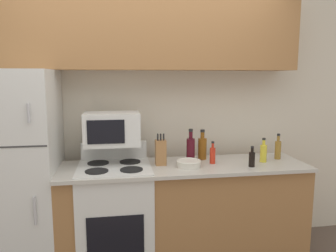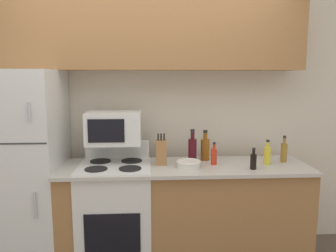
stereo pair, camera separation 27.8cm
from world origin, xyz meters
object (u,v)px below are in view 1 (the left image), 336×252
(knife_block, at_px, (161,152))
(bowl, at_px, (189,163))
(bottle_whiskey, at_px, (202,148))
(bottle_soy_sauce, at_px, (252,159))
(bottle_vinegar, at_px, (278,149))
(microwave, at_px, (112,129))
(refrigerator, at_px, (17,175))
(bottle_wine_red, at_px, (191,149))
(stove, at_px, (116,217))
(bottle_cooking_spray, at_px, (263,153))
(bottle_hot_sauce, at_px, (213,155))

(knife_block, relative_size, bowl, 1.31)
(bottle_whiskey, relative_size, bottle_soy_sauce, 1.56)
(bottle_vinegar, bearing_deg, bowl, -171.36)
(microwave, distance_m, bottle_vinegar, 1.55)
(refrigerator, relative_size, bottle_whiskey, 6.24)
(microwave, relative_size, bottle_wine_red, 1.59)
(bottle_soy_sauce, bearing_deg, bottle_wine_red, 151.90)
(stove, height_order, bowl, stove)
(bottle_whiskey, bearing_deg, stove, -168.62)
(microwave, xyz_separation_m, bowl, (0.64, -0.19, -0.29))
(refrigerator, bearing_deg, bowl, -6.34)
(bottle_wine_red, distance_m, bottle_cooking_spray, 0.66)
(refrigerator, height_order, bottle_vinegar, refrigerator)
(bottle_soy_sauce, bearing_deg, refrigerator, 173.09)
(bowl, xyz_separation_m, bottle_hot_sauce, (0.23, 0.08, 0.05))
(bottle_cooking_spray, bearing_deg, bottle_soy_sauce, -141.18)
(microwave, xyz_separation_m, bottle_whiskey, (0.83, 0.05, -0.21))
(bottle_whiskey, height_order, bottle_wine_red, bottle_wine_red)
(bowl, xyz_separation_m, bottle_cooking_spray, (0.70, 0.05, 0.06))
(microwave, bearing_deg, bottle_hot_sauce, -7.66)
(knife_block, xyz_separation_m, bottle_vinegar, (1.11, 0.03, -0.02))
(bowl, distance_m, bottle_vinegar, 0.90)
(bottle_whiskey, distance_m, bottle_hot_sauce, 0.17)
(refrigerator, bearing_deg, knife_block, -2.57)
(bottle_cooking_spray, bearing_deg, refrigerator, 177.20)
(bottle_hot_sauce, relative_size, bottle_cooking_spray, 0.91)
(bottle_hot_sauce, bearing_deg, stove, -179.99)
(knife_block, bearing_deg, microwave, 168.05)
(bottle_cooking_spray, bearing_deg, bottle_vinegar, 23.66)
(stove, xyz_separation_m, bottle_vinegar, (1.52, 0.06, 0.54))
(stove, relative_size, bottle_soy_sauce, 6.08)
(bottle_vinegar, height_order, bottle_hot_sauce, bottle_vinegar)
(knife_block, xyz_separation_m, bottle_hot_sauce, (0.46, -0.03, -0.03))
(refrigerator, distance_m, bottle_whiskey, 1.63)
(bowl, bearing_deg, bottle_hot_sauce, 17.92)
(bottle_wine_red, bearing_deg, bowl, -107.52)
(bottle_cooking_spray, bearing_deg, microwave, 174.13)
(bottle_cooking_spray, bearing_deg, bowl, -175.53)
(bottle_hot_sauce, bearing_deg, bottle_cooking_spray, -2.49)
(stove, relative_size, bottle_whiskey, 3.91)
(refrigerator, relative_size, bottle_cooking_spray, 7.95)
(bottle_vinegar, bearing_deg, bottle_wine_red, 177.06)
(stove, xyz_separation_m, bottle_whiskey, (0.81, 0.16, 0.55))
(bowl, height_order, bottle_vinegar, bottle_vinegar)
(bottle_wine_red, bearing_deg, bottle_whiskey, 26.24)
(stove, distance_m, bowl, 0.79)
(bottle_soy_sauce, bearing_deg, bottle_whiskey, 137.99)
(bottle_vinegar, xyz_separation_m, bottle_cooking_spray, (-0.18, -0.08, -0.01))
(bottle_cooking_spray, bearing_deg, stove, 179.13)
(bottle_vinegar, relative_size, bottle_cooking_spray, 1.09)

